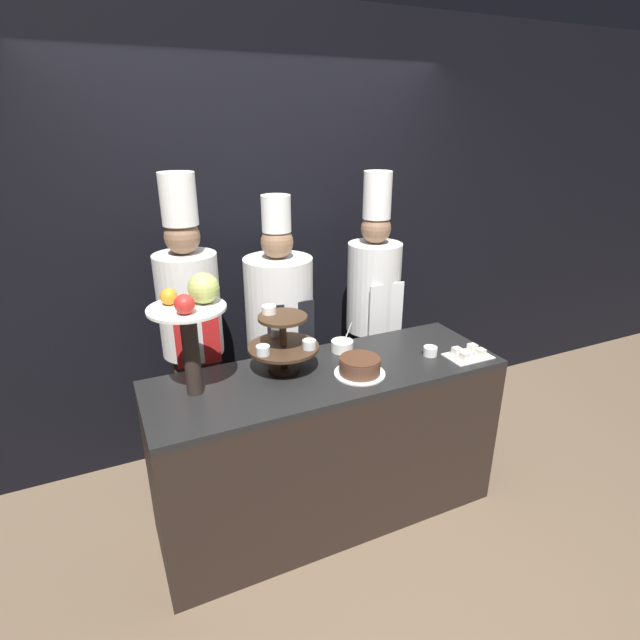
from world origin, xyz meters
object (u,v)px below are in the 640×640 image
(tiered_stand, at_px, (283,341))
(chef_left, at_px, (192,327))
(chef_center_right, at_px, (373,304))
(serving_bowl_far, at_px, (342,346))
(cake_round, at_px, (360,366))
(fruit_pedestal, at_px, (193,314))
(cake_square_tray, at_px, (468,354))
(cup_white, at_px, (430,351))
(chef_center_left, at_px, (280,328))

(tiered_stand, height_order, chef_left, chef_left)
(chef_center_right, bearing_deg, serving_bowl_far, -136.99)
(tiered_stand, xyz_separation_m, cake_round, (0.34, -0.21, -0.12))
(fruit_pedestal, relative_size, cake_square_tray, 2.39)
(cake_round, bearing_deg, fruit_pedestal, 167.79)
(tiered_stand, bearing_deg, cake_round, -32.36)
(tiered_stand, xyz_separation_m, fruit_pedestal, (-0.44, -0.04, 0.23))
(tiered_stand, relative_size, cup_white, 4.81)
(chef_left, bearing_deg, tiered_stand, -52.53)
(cup_white, relative_size, chef_center_left, 0.04)
(cup_white, relative_size, serving_bowl_far, 0.47)
(cake_round, height_order, cake_square_tray, cake_round)
(cup_white, distance_m, cake_square_tray, 0.21)
(tiered_stand, bearing_deg, chef_center_left, 71.50)
(cup_white, bearing_deg, chef_left, 150.37)
(tiered_stand, distance_m, serving_bowl_far, 0.41)
(cup_white, relative_size, chef_center_right, 0.04)
(cup_white, xyz_separation_m, cake_square_tray, (0.18, -0.10, -0.01))
(serving_bowl_far, relative_size, chef_left, 0.09)
(fruit_pedestal, relative_size, cake_round, 2.20)
(chef_left, height_order, chef_center_left, chef_left)
(chef_left, xyz_separation_m, chef_center_left, (0.53, -0.00, -0.10))
(tiered_stand, distance_m, cake_round, 0.42)
(cake_round, bearing_deg, chef_center_right, 55.10)
(chef_center_left, bearing_deg, serving_bowl_far, -61.66)
(cake_round, relative_size, serving_bowl_far, 1.61)
(cake_square_tray, xyz_separation_m, chef_center_left, (-0.82, 0.77, 0.01))
(fruit_pedestal, distance_m, chef_left, 0.60)
(cake_square_tray, relative_size, chef_center_left, 0.14)
(cake_square_tray, bearing_deg, chef_center_left, 136.81)
(cake_square_tray, bearing_deg, serving_bowl_far, 149.03)
(chef_center_right, bearing_deg, tiered_stand, -149.58)
(chef_left, bearing_deg, cake_round, -44.57)
(cake_round, height_order, chef_center_right, chef_center_right)
(chef_left, bearing_deg, serving_bowl_far, -28.58)
(cup_white, bearing_deg, chef_center_right, 88.08)
(cake_round, height_order, cup_white, cake_round)
(tiered_stand, xyz_separation_m, cake_square_tray, (0.98, -0.29, -0.15))
(chef_center_left, bearing_deg, cup_white, -46.19)
(cup_white, height_order, serving_bowl_far, serving_bowl_far)
(cake_round, distance_m, chef_left, 1.00)
(cake_round, xyz_separation_m, cake_square_tray, (0.64, -0.07, -0.03))
(chef_center_left, bearing_deg, chef_left, 179.99)
(serving_bowl_far, bearing_deg, tiered_stand, -169.24)
(chef_left, relative_size, chef_center_right, 1.02)
(cake_round, bearing_deg, chef_center_left, 104.11)
(chef_center_right, bearing_deg, fruit_pedestal, -157.40)
(cake_round, height_order, serving_bowl_far, serving_bowl_far)
(tiered_stand, distance_m, cake_square_tray, 1.03)
(cup_white, height_order, cake_square_tray, same)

